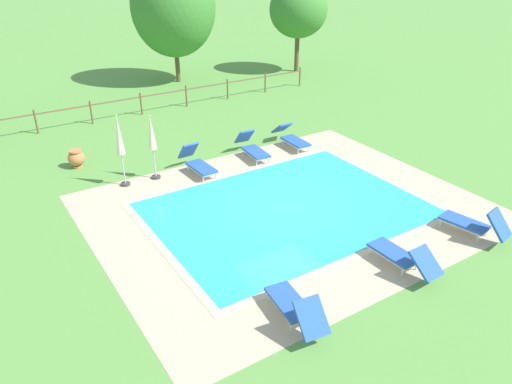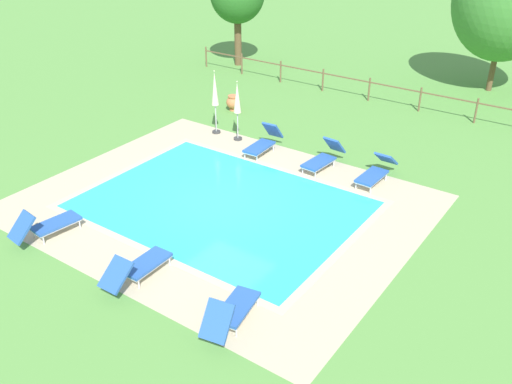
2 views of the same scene
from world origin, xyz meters
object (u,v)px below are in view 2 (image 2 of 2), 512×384
at_px(sun_lounger_north_near_steps, 323,157).
at_px(patio_umbrella_closed_row_west, 215,93).
at_px(sun_lounger_north_far, 138,267).
at_px(terracotta_urn_near_fence, 233,102).
at_px(patio_umbrella_closed_row_mid_west, 237,101).
at_px(sun_lounger_north_mid, 46,225).
at_px(sun_lounger_south_far, 376,171).
at_px(sun_lounger_south_near_corner, 263,142).
at_px(sun_lounger_north_end, 231,311).

distance_m(sun_lounger_north_near_steps, patio_umbrella_closed_row_west, 5.07).
bearing_deg(sun_lounger_north_near_steps, patio_umbrella_closed_row_west, 176.39).
height_order(sun_lounger_north_near_steps, patio_umbrella_closed_row_west, patio_umbrella_closed_row_west).
bearing_deg(sun_lounger_north_far, sun_lounger_north_near_steps, 85.36).
height_order(sun_lounger_north_far, terracotta_urn_near_fence, sun_lounger_north_far).
height_order(sun_lounger_north_near_steps, patio_umbrella_closed_row_mid_west, patio_umbrella_closed_row_mid_west).
xyz_separation_m(sun_lounger_north_mid, sun_lounger_north_far, (3.42, 0.08, -0.01)).
relative_size(sun_lounger_north_near_steps, sun_lounger_north_mid, 0.98).
xyz_separation_m(sun_lounger_south_far, patio_umbrella_closed_row_west, (-6.81, 0.23, 1.27)).
bearing_deg(patio_umbrella_closed_row_west, terracotta_urn_near_fence, 112.18).
relative_size(patio_umbrella_closed_row_west, terracotta_urn_near_fence, 3.76).
bearing_deg(sun_lounger_south_far, patio_umbrella_closed_row_west, 178.04).
height_order(sun_lounger_north_mid, sun_lounger_north_far, sun_lounger_north_mid).
bearing_deg(sun_lounger_south_near_corner, sun_lounger_north_far, -77.64).
bearing_deg(sun_lounger_north_mid, patio_umbrella_closed_row_mid_west, 88.31).
bearing_deg(sun_lounger_north_far, patio_umbrella_closed_row_west, 116.99).
xyz_separation_m(sun_lounger_north_near_steps, sun_lounger_north_end, (2.20, -8.05, 0.00)).
relative_size(patio_umbrella_closed_row_mid_west, terracotta_urn_near_fence, 3.47).
relative_size(sun_lounger_north_near_steps, patio_umbrella_closed_row_west, 0.78).
bearing_deg(patio_umbrella_closed_row_west, sun_lounger_north_end, -49.61).
relative_size(sun_lounger_north_mid, patio_umbrella_closed_row_mid_west, 0.86).
height_order(sun_lounger_north_far, patio_umbrella_closed_row_mid_west, patio_umbrella_closed_row_mid_west).
distance_m(sun_lounger_north_mid, sun_lounger_north_far, 3.42).
distance_m(sun_lounger_south_far, patio_umbrella_closed_row_mid_west, 5.84).
relative_size(sun_lounger_north_mid, sun_lounger_south_near_corner, 1.05).
xyz_separation_m(patio_umbrella_closed_row_mid_west, terracotta_urn_near_fence, (-2.05, 2.42, -1.16)).
relative_size(sun_lounger_north_far, terracotta_urn_near_fence, 3.02).
bearing_deg(terracotta_urn_near_fence, sun_lounger_north_mid, -80.52).
bearing_deg(sun_lounger_south_far, sun_lounger_north_near_steps, -177.68).
height_order(sun_lounger_north_near_steps, sun_lounger_north_end, sun_lounger_north_end).
distance_m(patio_umbrella_closed_row_mid_west, terracotta_urn_near_fence, 3.38).
relative_size(sun_lounger_north_near_steps, sun_lounger_north_end, 1.00).
bearing_deg(patio_umbrella_closed_row_mid_west, sun_lounger_south_far, -1.86).
bearing_deg(sun_lounger_north_end, sun_lounger_north_near_steps, 105.31).
xyz_separation_m(sun_lounger_south_near_corner, sun_lounger_south_far, (4.29, 0.21, -0.02)).
xyz_separation_m(sun_lounger_north_mid, sun_lounger_south_far, (5.97, 8.20, -0.01)).
distance_m(sun_lounger_north_near_steps, sun_lounger_north_far, 8.07).
relative_size(sun_lounger_north_far, sun_lounger_south_far, 0.99).
relative_size(sun_lounger_south_near_corner, patio_umbrella_closed_row_mid_west, 0.82).
xyz_separation_m(sun_lounger_north_mid, terracotta_urn_near_fence, (-1.81, 10.81, -0.03)).
height_order(sun_lounger_north_mid, sun_lounger_south_near_corner, sun_lounger_south_near_corner).
relative_size(sun_lounger_north_far, sun_lounger_north_end, 1.03).
height_order(sun_lounger_south_near_corner, patio_umbrella_closed_row_west, patio_umbrella_closed_row_west).
bearing_deg(sun_lounger_north_end, sun_lounger_south_near_corner, 120.11).
bearing_deg(sun_lounger_south_near_corner, sun_lounger_south_far, 2.78).
bearing_deg(terracotta_urn_near_fence, sun_lounger_south_near_corner, -38.91).
bearing_deg(sun_lounger_north_mid, sun_lounger_north_end, 0.72).
xyz_separation_m(sun_lounger_south_near_corner, patio_umbrella_closed_row_mid_west, (-1.44, 0.39, 1.13)).
height_order(sun_lounger_north_end, sun_lounger_south_far, sun_lounger_north_end).
distance_m(sun_lounger_north_mid, sun_lounger_south_far, 10.14).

